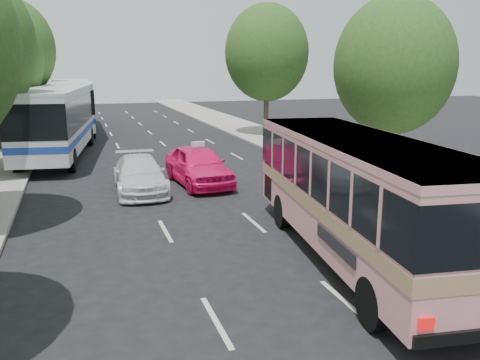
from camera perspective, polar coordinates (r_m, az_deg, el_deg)
name	(u,v)px	position (r m, az deg, el deg)	size (l,w,h in m)	color
ground	(269,272)	(12.81, 3.27, -10.32)	(120.00, 120.00, 0.00)	black
sidewalk_left	(0,155)	(31.65, -25.30, 2.54)	(4.00, 90.00, 0.15)	#9E998E
sidewalk_right	(280,142)	(33.88, 4.53, 4.30)	(4.00, 90.00, 0.12)	#9E998E
tree_left_e	(11,45)	(41.15, -24.35, 13.63)	(6.30, 6.30, 9.82)	#38281E
tree_left_f	(19,54)	(49.12, -23.56, 12.87)	(5.88, 5.88, 9.16)	#38281E
tree_right_near	(397,61)	(22.99, 17.20, 12.67)	(5.10, 5.10, 7.95)	#38281E
tree_right_far	(268,49)	(37.41, 3.18, 14.43)	(6.00, 6.00, 9.35)	#38281E
pink_bus	(358,186)	(13.31, 13.09, -0.61)	(3.79, 10.39, 3.24)	#D5898D
pink_taxi	(198,165)	(21.80, -4.71, 1.66)	(1.98, 4.92, 1.67)	#FD166D
white_pickup	(140,175)	(20.92, -11.20, 0.60)	(1.96, 4.83, 1.40)	silver
tour_coach_front	(58,116)	(29.89, -19.79, 6.80)	(4.37, 13.04, 3.83)	silver
tour_coach_rear	(72,101)	(41.50, -18.33, 8.40)	(2.86, 12.95, 3.87)	silver
taxi_roof_sign	(198,144)	(21.65, -4.75, 4.07)	(0.55, 0.18, 0.18)	silver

